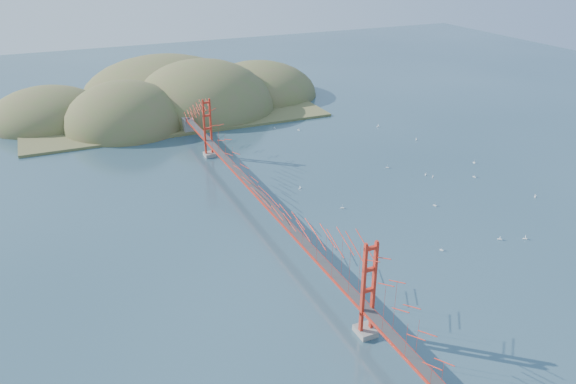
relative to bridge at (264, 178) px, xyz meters
name	(u,v)px	position (x,y,z in m)	size (l,w,h in m)	color
ground	(265,219)	(0.00, -0.18, -7.01)	(320.00, 320.00, 0.00)	#2A4655
bridge	(264,178)	(0.00, 0.00, 0.00)	(2.20, 94.40, 12.00)	gray
far_headlands	(175,106)	(2.21, 68.33, -7.01)	(84.00, 58.00, 25.00)	brown
sailboat_6	(500,239)	(28.85, -19.95, -6.85)	(0.70, 0.70, 0.74)	white
sailboat_4	(416,140)	(43.51, 20.84, -6.86)	(0.60, 0.60, 0.63)	white
sailboat_3	(300,188)	(9.90, 8.11, -6.87)	(0.52, 0.48, 0.58)	white
sailboat_13	(535,196)	(44.74, -11.15, -6.85)	(0.68, 0.68, 0.71)	white
sailboat_9	(433,177)	(34.21, 2.84, -6.87)	(0.53, 0.53, 0.56)	white
sailboat_10	(364,274)	(6.00, -19.86, -6.88)	(0.39, 0.47, 0.55)	white
sailboat_12	(274,128)	(18.66, 40.65, -6.87)	(0.54, 0.54, 0.58)	white
sailboat_11	(474,176)	(41.22, -0.21, -6.85)	(0.64, 0.64, 0.71)	white
sailboat_0	(435,205)	(27.20, -6.99, -6.86)	(0.60, 0.60, 0.68)	white
sailboat_16	(342,208)	(12.90, -1.68, -6.86)	(0.64, 0.64, 0.70)	white
sailboat_2	(525,238)	(32.37, -21.33, -6.85)	(0.68, 0.68, 0.72)	white
sailboat_5	(474,162)	(45.95, 5.35, -6.86)	(0.51, 0.60, 0.69)	white
sailboat_17	(378,126)	(40.99, 32.10, -6.85)	(0.61, 0.49, 0.71)	white
sailboat_15	(299,130)	(23.16, 37.21, -6.85)	(0.68, 0.68, 0.74)	white
sailboat_1	(387,167)	(29.12, 10.04, -6.85)	(0.68, 0.68, 0.71)	white
sailboat_14	(426,174)	(33.63, 4.19, -6.87)	(0.57, 0.57, 0.62)	white
sailboat_extra_1	(442,250)	(19.20, -18.98, -6.86)	(0.57, 0.57, 0.63)	white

